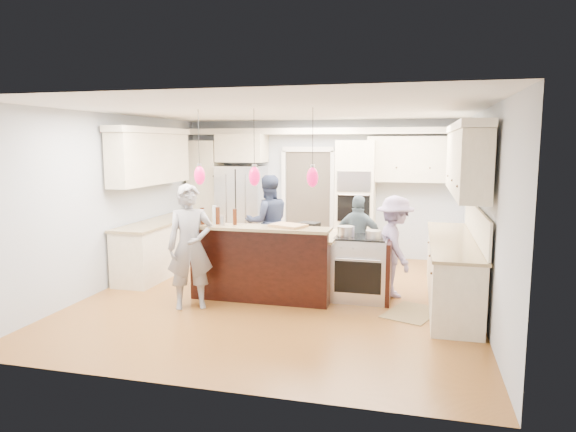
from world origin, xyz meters
name	(u,v)px	position (x,y,z in m)	size (l,w,h in m)	color
ground_plane	(282,296)	(0.00, 0.00, 0.00)	(6.00, 6.00, 0.00)	#AF6E30
room_shell	(282,173)	(0.00, 0.00, 1.82)	(5.54, 6.04, 2.72)	#B2BCC6
refrigerator	(242,210)	(-1.55, 2.64, 0.90)	(0.90, 0.70, 1.80)	#B7B7BC
oven_column	(356,201)	(0.75, 2.67, 1.15)	(0.72, 0.69, 2.30)	#EFE2C2
back_upper_cabinets	(281,173)	(-0.75, 2.76, 1.67)	(5.30, 0.61, 2.54)	#EFE2C2
right_counter_run	(457,229)	(2.44, 0.30, 1.06)	(0.64, 3.10, 2.51)	#EFE2C2
left_cabinets	(157,213)	(-2.44, 0.80, 1.06)	(0.64, 2.30, 2.51)	#EFE2C2
kitchen_island	(267,262)	(-0.25, 0.07, 0.48)	(2.10, 1.46, 1.12)	black
island_range	(362,268)	(1.16, 0.15, 0.46)	(0.82, 0.71, 0.92)	#B7B7BC
pendant_lights	(254,176)	(-0.25, -0.51, 1.80)	(1.75, 0.15, 1.03)	black
person_bar_end	(190,247)	(-1.07, -0.83, 0.85)	(0.62, 0.41, 1.70)	gray
person_far_left	(268,222)	(-0.69, 1.60, 0.85)	(0.82, 0.64, 1.69)	#28334F
person_far_right	(359,239)	(1.00, 1.03, 0.71)	(0.84, 0.35, 1.43)	#4D626C
person_range_side	(395,246)	(1.60, 0.42, 0.74)	(0.96, 0.55, 1.49)	#9684B2
floor_rug	(412,313)	(1.87, -0.33, 0.01)	(0.58, 0.84, 0.01)	olive
water_bottle	(215,215)	(-0.85, -0.49, 1.25)	(0.06, 0.06, 0.26)	silver
beer_bottle_a	(218,216)	(-0.80, -0.49, 1.24)	(0.06, 0.06, 0.24)	#431C0C
beer_bottle_b	(202,216)	(-1.00, -0.57, 1.24)	(0.06, 0.06, 0.24)	#431C0C
beer_bottle_c	(235,217)	(-0.55, -0.48, 1.23)	(0.06, 0.06, 0.22)	#431C0C
drink_can	(223,221)	(-0.70, -0.57, 1.19)	(0.07, 0.07, 0.13)	#B7B7BC
cutting_board	(288,226)	(0.21, -0.47, 1.14)	(0.45, 0.32, 0.04)	tan
pot_large	(346,231)	(0.91, 0.14, 0.99)	(0.24, 0.24, 0.14)	#B7B7BC
pot_small	(374,234)	(1.32, 0.05, 0.98)	(0.22, 0.22, 0.11)	#B7B7BC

